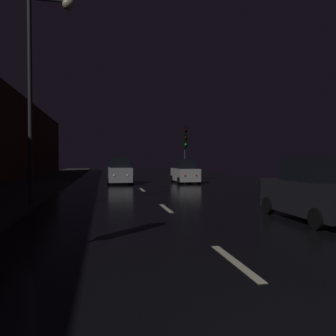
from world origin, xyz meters
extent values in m
cube|color=black|center=(0.00, 24.50, -0.01)|extent=(26.63, 84.00, 0.02)
cube|color=#33302D|center=(-7.12, 24.50, 0.07)|extent=(4.40, 84.00, 0.15)
cube|color=beige|center=(0.00, 3.00, 0.01)|extent=(0.16, 2.20, 0.01)
cube|color=beige|center=(0.00, 9.81, 0.01)|extent=(0.16, 2.20, 0.01)
cube|color=beige|center=(0.00, 17.85, 0.01)|extent=(0.16, 2.20, 0.01)
cylinder|color=#38383A|center=(4.82, 26.40, 1.44)|extent=(0.12, 0.12, 2.89)
cube|color=black|center=(4.82, 26.40, 3.84)|extent=(0.35, 0.38, 1.90)
sphere|color=black|center=(4.84, 26.23, 4.47)|extent=(0.22, 0.22, 0.22)
sphere|color=black|center=(4.84, 26.23, 3.84)|extent=(0.22, 0.22, 0.22)
sphere|color=#19D84C|center=(4.84, 26.23, 3.20)|extent=(0.22, 0.22, 0.22)
cylinder|color=#2D2D30|center=(-5.02, 10.58, 3.94)|extent=(0.16, 0.16, 7.88)
cylinder|color=#2D2D30|center=(-4.32, 10.58, 7.83)|extent=(1.40, 0.10, 0.10)
sphere|color=beige|center=(-3.62, 10.58, 7.73)|extent=(0.44, 0.44, 0.44)
cube|color=#A5A8AD|center=(-1.13, 23.28, 0.74)|extent=(1.72, 4.01, 1.05)
cube|color=black|center=(-1.13, 23.43, 1.66)|extent=(1.46, 2.00, 0.80)
cylinder|color=black|center=(-0.29, 21.88, 0.31)|extent=(0.21, 0.61, 0.61)
cylinder|color=black|center=(-1.97, 21.88, 0.31)|extent=(0.21, 0.61, 0.61)
cylinder|color=black|center=(-0.29, 24.69, 0.31)|extent=(0.21, 0.61, 0.61)
cylinder|color=black|center=(-1.97, 24.69, 0.31)|extent=(0.21, 0.61, 0.61)
sphere|color=white|center=(-0.66, 21.32, 0.74)|extent=(0.17, 0.17, 0.17)
sphere|color=white|center=(-1.60, 21.32, 0.74)|extent=(0.17, 0.17, 0.17)
sphere|color=red|center=(-0.66, 25.25, 0.74)|extent=(0.17, 0.17, 0.17)
sphere|color=red|center=(-1.60, 25.25, 0.74)|extent=(0.17, 0.17, 0.17)
cube|color=black|center=(4.02, 6.55, 0.70)|extent=(1.63, 3.79, 0.99)
cube|color=black|center=(4.02, 6.42, 1.58)|extent=(1.38, 1.90, 0.76)
cylinder|color=black|center=(3.22, 7.88, 0.29)|extent=(0.20, 0.58, 0.58)
cylinder|color=black|center=(4.81, 7.88, 0.29)|extent=(0.20, 0.58, 0.58)
cylinder|color=black|center=(3.22, 5.23, 0.29)|extent=(0.20, 0.58, 0.58)
sphere|color=slate|center=(3.57, 8.41, 0.70)|extent=(0.16, 0.16, 0.16)
sphere|color=slate|center=(4.46, 8.41, 0.70)|extent=(0.16, 0.16, 0.16)
cube|color=silver|center=(4.02, 23.11, 0.68)|extent=(1.58, 3.68, 0.96)
cube|color=black|center=(4.02, 22.98, 1.53)|extent=(1.34, 1.84, 0.74)
cylinder|color=black|center=(3.24, 24.40, 0.28)|extent=(0.19, 0.56, 0.56)
cylinder|color=black|center=(4.79, 24.40, 0.28)|extent=(0.19, 0.56, 0.56)
cylinder|color=black|center=(3.24, 21.82, 0.28)|extent=(0.19, 0.56, 0.56)
cylinder|color=black|center=(4.79, 21.82, 0.28)|extent=(0.19, 0.56, 0.56)
sphere|color=slate|center=(3.58, 24.91, 0.68)|extent=(0.16, 0.16, 0.16)
sphere|color=slate|center=(4.45, 24.91, 0.68)|extent=(0.16, 0.16, 0.16)
sphere|color=red|center=(3.58, 21.30, 0.68)|extent=(0.16, 0.16, 0.16)
sphere|color=red|center=(4.45, 21.30, 0.68)|extent=(0.16, 0.16, 0.16)
camera|label=1|loc=(-2.33, -2.67, 1.85)|focal=35.72mm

